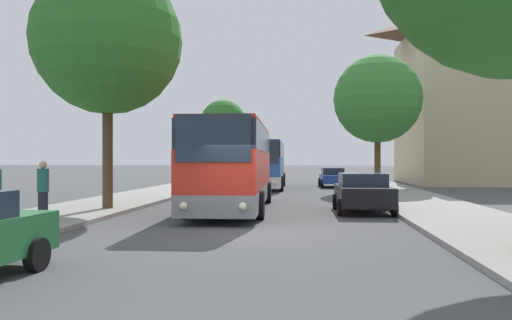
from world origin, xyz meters
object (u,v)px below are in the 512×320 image
at_px(bus_middle, 264,164).
at_px(pedestrian_waiting_near, 43,190).
at_px(bus_front, 233,165).
at_px(tree_left_near, 108,40).
at_px(tree_left_far, 223,123).
at_px(parked_car_right_near, 363,192).
at_px(tree_right_mid, 378,99).
at_px(parked_car_right_far, 333,177).

height_order(bus_middle, pedestrian_waiting_near, bus_middle).
height_order(bus_front, tree_left_near, tree_left_near).
height_order(bus_front, tree_left_far, tree_left_far).
height_order(bus_middle, parked_car_right_near, bus_middle).
bearing_deg(pedestrian_waiting_near, tree_right_mid, 177.96).
bearing_deg(tree_left_near, tree_right_mid, 49.48).
relative_size(bus_front, pedestrian_waiting_near, 6.02).
bearing_deg(parked_car_right_far, tree_right_mid, 121.17).
xyz_separation_m(tree_left_near, tree_left_far, (-0.63, 30.53, -1.04)).
bearing_deg(tree_right_mid, parked_car_right_near, -100.10).
height_order(parked_car_right_near, tree_left_near, tree_left_near).
xyz_separation_m(bus_front, pedestrian_waiting_near, (-5.31, -5.20, -0.75)).
height_order(parked_car_right_far, tree_left_near, tree_left_near).
distance_m(parked_car_right_near, parked_car_right_far, 17.70).
distance_m(bus_middle, parked_car_right_near, 16.42).
bearing_deg(tree_right_mid, parked_car_right_far, 123.60).
bearing_deg(parked_car_right_far, tree_left_far, -51.82).
bearing_deg(bus_front, tree_left_far, 98.31).
distance_m(bus_front, pedestrian_waiting_near, 7.47).
xyz_separation_m(bus_front, parked_car_right_near, (5.16, -0.52, -1.05)).
xyz_separation_m(parked_car_right_far, tree_right_mid, (2.71, -4.08, 5.26)).
bearing_deg(bus_front, pedestrian_waiting_near, -137.81).
bearing_deg(tree_left_near, parked_car_right_near, 4.88).
bearing_deg(parked_car_right_near, bus_middle, -72.43).
xyz_separation_m(bus_front, tree_left_near, (-4.78, -1.36, 4.89)).
bearing_deg(pedestrian_waiting_near, bus_middle, -161.47).
bearing_deg(bus_middle, tree_left_far, 109.24).
height_order(bus_front, tree_right_mid, tree_right_mid).
distance_m(parked_car_right_far, tree_right_mid, 7.19).
distance_m(bus_front, tree_right_mid, 15.70).
xyz_separation_m(bus_middle, parked_car_right_near, (5.20, -15.54, -0.96)).
height_order(bus_middle, tree_left_near, tree_left_near).
bearing_deg(bus_middle, tree_left_near, -107.65).
relative_size(bus_front, parked_car_right_near, 2.80).
distance_m(parked_car_right_near, tree_left_near, 11.60).
distance_m(parked_car_right_near, tree_right_mid, 14.78).
bearing_deg(parked_car_right_near, tree_left_near, 3.95).
height_order(parked_car_right_near, tree_left_far, tree_left_far).
xyz_separation_m(pedestrian_waiting_near, tree_right_mid, (12.90, 18.30, 4.91)).
bearing_deg(bus_middle, parked_car_right_far, 22.12).
relative_size(pedestrian_waiting_near, tree_right_mid, 0.21).
bearing_deg(tree_left_near, bus_front, 15.93).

